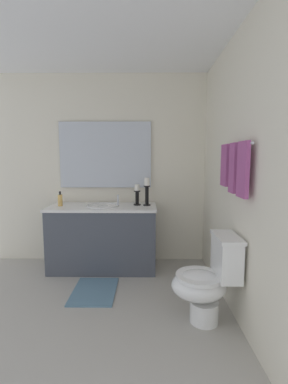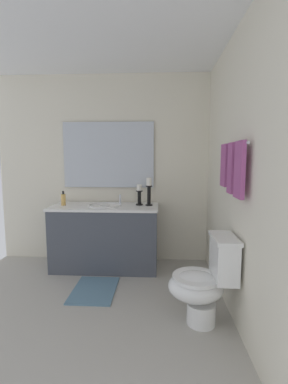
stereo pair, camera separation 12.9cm
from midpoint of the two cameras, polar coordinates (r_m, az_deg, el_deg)
The scene contains 16 objects.
floor at distance 2.84m, azimuth -14.58°, elevation -22.29°, with size 2.42×2.81×0.02m, color #B2ADA3.
wall_back at distance 2.49m, azimuth 17.39°, elevation 3.40°, with size 2.42×0.04×2.45m, color silver.
wall_left at distance 3.66m, azimuth -10.24°, elevation 4.66°, with size 0.04×2.81×2.45m, color silver.
ceiling at distance 2.71m, azimuth -16.45°, elevation 30.51°, with size 2.42×2.81×0.02m, color white.
vanity_cabinet at distance 3.46m, azimuth -9.64°, elevation -9.36°, with size 0.58×1.33×0.79m.
sink_basin at distance 3.38m, azimuth -9.74°, elevation -3.55°, with size 0.40×0.40×0.24m.
mirror at distance 3.60m, azimuth -9.18°, elevation 7.70°, with size 0.02×1.19×0.85m, color silver.
candle_holder_tall at distance 3.34m, azimuth -0.49°, elevation 0.29°, with size 0.09×0.09×0.34m.
candle_holder_short at distance 3.37m, azimuth -2.56°, elevation -0.49°, with size 0.09×0.09×0.26m.
soap_bottle at distance 3.49m, azimuth -18.26°, elevation -1.61°, with size 0.06×0.06×0.18m.
toilet at distance 2.41m, azimuth 11.57°, elevation -17.77°, with size 0.39×0.54×0.75m.
towel_bar at distance 2.32m, azimuth 17.32°, elevation 9.37°, with size 0.02×0.02×0.69m, color silver.
towel_near_vanity at distance 2.54m, azimuth 15.29°, elevation 5.45°, with size 0.18×0.03×0.37m, color #A54C8C.
towel_center at distance 2.32m, azimuth 16.72°, elevation 4.84°, with size 0.14×0.03×0.41m, color #A54C8C.
towel_near_corner at distance 2.10m, azimuth 18.47°, elevation 4.49°, with size 0.19×0.03×0.41m, color #A54C8C.
bath_mat at distance 3.04m, azimuth -11.68°, elevation -19.76°, with size 0.60×0.44×0.02m, color slate.
Camera 1 is at (2.39, 0.62, 1.37)m, focal length 25.33 mm.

